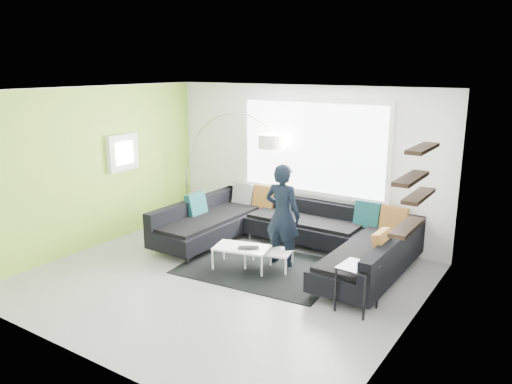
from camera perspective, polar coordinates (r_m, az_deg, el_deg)
ground at (r=7.65m, az=-3.82°, el=-9.93°), size 5.50×5.50×0.00m
room_shell at (r=7.24m, az=-2.83°, el=3.73°), size 5.54×5.04×2.82m
sectional_sofa at (r=8.35m, az=3.10°, el=-5.00°), size 4.00×2.48×0.86m
rug at (r=8.03m, az=0.57°, el=-8.63°), size 2.56×1.96×0.01m
coffee_table at (r=7.96m, az=-0.08°, el=-7.50°), size 1.23×0.89×0.36m
arc_lamp at (r=10.11m, az=-8.02°, el=2.76°), size 2.19×0.92×2.28m
side_table at (r=6.76m, az=11.45°, el=-10.72°), size 0.48×0.48×0.62m
person at (r=7.93m, az=3.05°, el=-2.64°), size 0.63×0.43×1.66m
laptop at (r=7.78m, az=-0.86°, el=-6.50°), size 0.52×0.51×0.03m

